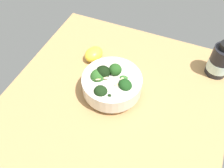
{
  "coord_description": "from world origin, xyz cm",
  "views": [
    {
      "loc": [
        16.25,
        -41.73,
        61.34
      ],
      "look_at": [
        -1.74,
        1.04,
        4.0
      ],
      "focal_mm": 39.14,
      "sensor_mm": 36.0,
      "label": 1
    }
  ],
  "objects": [
    {
      "name": "ground_plane",
      "position": [
        0.0,
        0.0,
        -1.74
      ],
      "size": [
        66.6,
        66.6,
        3.48
      ],
      "primitive_type": "cube",
      "color": "tan"
    },
    {
      "name": "lemon_wedge",
      "position": [
        -13.37,
        12.31,
        2.12
      ],
      "size": [
        7.18,
        8.32,
        4.24
      ],
      "primitive_type": "ellipsoid",
      "rotation": [
        0.0,
        0.0,
        4.46
      ],
      "color": "yellow",
      "rests_on": "ground_plane"
    },
    {
      "name": "bottle_tall",
      "position": [
        26.95,
        22.2,
        5.28
      ],
      "size": [
        7.07,
        7.07,
        12.55
      ],
      "color": "black",
      "rests_on": "ground_plane"
    },
    {
      "name": "bowl_of_broccoli",
      "position": [
        -1.87,
        0.9,
        4.52
      ],
      "size": [
        18.04,
        18.04,
        10.65
      ],
      "color": "silver",
      "rests_on": "ground_plane"
    }
  ]
}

